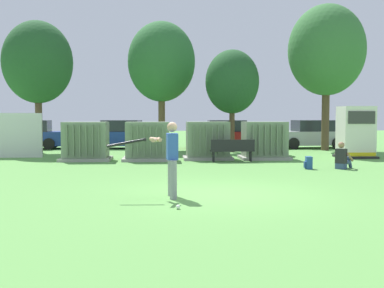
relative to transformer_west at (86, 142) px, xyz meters
The scene contains 19 objects.
ground_plane 10.12m from the transformer_west, 62.83° to the right, with size 96.00×96.00×0.00m, color #5B9947.
transformer_west is the anchor object (origin of this frame).
transformer_mid_west 2.60m from the transformer_west, ahead, with size 2.10×1.70×1.62m.
transformer_mid_east 5.17m from the transformer_west, ahead, with size 2.10×1.70×1.62m.
transformer_east 7.63m from the transformer_west, ahead, with size 2.10×1.70×1.62m.
generator_enclosure 11.86m from the transformer_west, ahead, with size 1.60×1.40×2.30m.
park_bench 6.16m from the transformer_west, ahead, with size 1.81×0.44×0.92m.
batter 9.99m from the transformer_west, 70.19° to the right, with size 1.61×0.72×1.74m.
sports_ball 11.37m from the transformer_west, 71.86° to the right, with size 0.09×0.09×0.09m, color white.
seated_spectator 10.33m from the transformer_west, 21.65° to the right, with size 0.75×0.73×0.96m.
backpack 9.21m from the transformer_west, 24.45° to the right, with size 0.28×0.34×0.44m.
tree_left 6.38m from the transformer_west, 125.61° to the left, with size 3.46×3.46×6.62m.
tree_center_left 7.82m from the transformer_west, 61.74° to the left, with size 3.66×3.66×6.99m.
tree_center_right 8.49m from the transformer_west, 31.73° to the left, with size 2.76×2.76×5.27m.
tree_right 13.88m from the transformer_west, 23.05° to the left, with size 4.11×4.11×7.85m.
parked_car_leftmost 8.51m from the transformer_west, 120.90° to the left, with size 4.28×2.08×1.62m.
parked_car_left_of_center 7.42m from the transformer_west, 84.04° to the left, with size 4.38×2.32×1.62m.
parked_car_right_of_center 9.73m from the transformer_west, 45.76° to the left, with size 4.22×1.95×1.62m.
parked_car_rightmost 13.79m from the transformer_west, 30.78° to the left, with size 4.32×2.18×1.62m.
Camera 1 is at (-1.38, -11.34, 1.88)m, focal length 44.73 mm.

